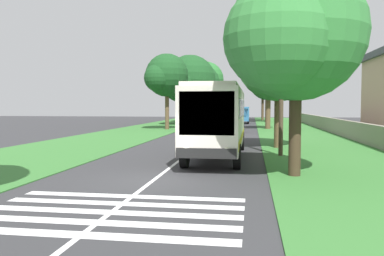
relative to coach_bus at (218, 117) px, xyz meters
The scene contains 21 objects.
ground 7.64m from the coach_bus, 165.78° to the left, with size 160.00×160.00×0.00m, color #333335.
grass_verge_left 12.92m from the coach_bus, 51.71° to the left, with size 120.00×8.00×0.04m, color #387533.
grass_verge_right 10.38m from the coach_bus, 39.03° to the right, with size 120.00×8.00×0.04m, color #387533.
centre_line 8.38m from the coach_bus, 12.84° to the left, with size 110.00×0.16×0.01m, color silver.
coach_bus is the anchor object (origin of this frame).
zebra_crossing 11.69m from the coach_bus, behind, with size 4.05×6.80×0.01m.
trailing_car_0 20.21m from the coach_bus, ahead, with size 4.30×1.78×1.43m.
trailing_car_1 26.06m from the coach_bus, ahead, with size 4.30×1.78×1.43m.
trailing_car_2 31.29m from the coach_bus, ahead, with size 4.30×1.78×1.43m.
trailing_minibus_0 39.78m from the coach_bus, ahead, with size 6.00×2.14×2.53m.
roadside_tree_left_1 43.80m from the coach_bus, ahead, with size 8.83×7.33×9.65m.
roadside_tree_left_2 57.69m from the coach_bus, ahead, with size 8.76×7.12×11.33m.
roadside_tree_left_3 35.09m from the coach_bus, 11.68° to the left, with size 9.10×7.20×9.79m.
roadside_tree_left_4 24.59m from the coach_bus, 19.02° to the left, with size 5.70×4.88×8.56m.
roadside_tree_right_0 53.75m from the coach_bus, ahead, with size 6.84×5.83×10.30m.
roadside_tree_right_1 45.42m from the coach_bus, ahead, with size 5.89×4.83×8.83m.
roadside_tree_right_2 26.15m from the coach_bus, ahead, with size 5.58×4.49×7.79m.
roadside_tree_right_3 7.02m from the coach_bus, 148.77° to the right, with size 6.63×5.32×8.10m.
roadside_tree_right_4 6.91m from the coach_bus, 33.84° to the right, with size 6.28×5.48×8.44m.
utility_pole 4.23m from the coach_bus, 76.57° to the right, with size 0.24×1.40×8.90m.
roadside_wall 16.26m from the coach_bus, 37.23° to the right, with size 70.00×0.40×1.44m, color gray.
Camera 1 is at (-13.84, -3.57, 2.76)m, focal length 36.89 mm.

